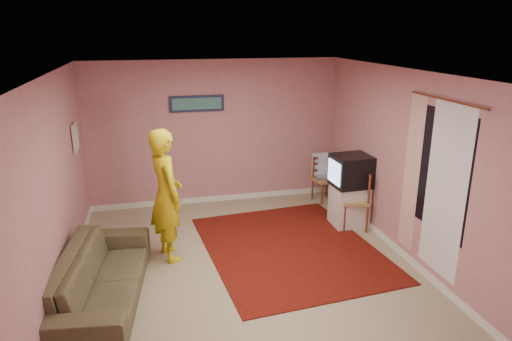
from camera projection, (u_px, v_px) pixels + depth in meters
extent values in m
plane|color=tan|center=(244.00, 265.00, 6.26)|extent=(5.00, 5.00, 0.00)
cube|color=#B8797C|center=(214.00, 133.00, 8.19)|extent=(4.50, 0.02, 2.60)
cube|color=#B8797C|center=(309.00, 271.00, 3.55)|extent=(4.50, 0.02, 2.60)
cube|color=#B8797C|center=(56.00, 188.00, 5.37)|extent=(0.02, 5.00, 2.60)
cube|color=#B8797C|center=(400.00, 163.00, 6.37)|extent=(0.02, 5.00, 2.60)
cube|color=white|center=(242.00, 72.00, 5.48)|extent=(4.50, 5.00, 0.02)
cube|color=silver|center=(216.00, 198.00, 8.56)|extent=(4.50, 0.02, 0.10)
cube|color=silver|center=(70.00, 282.00, 5.75)|extent=(0.02, 5.00, 0.10)
cube|color=silver|center=(392.00, 244.00, 6.74)|extent=(0.02, 5.00, 0.10)
cube|color=black|center=(440.00, 172.00, 5.49)|extent=(0.01, 1.10, 1.50)
cube|color=silver|center=(445.00, 192.00, 5.40)|extent=(0.01, 0.75, 2.10)
cube|color=beige|center=(412.00, 174.00, 6.05)|extent=(0.01, 0.35, 2.10)
cylinder|color=brown|center=(446.00, 100.00, 5.22)|extent=(0.02, 1.40, 0.02)
cube|color=#15183C|center=(197.00, 104.00, 7.93)|extent=(0.95, 0.03, 0.28)
cube|color=#285671|center=(197.00, 104.00, 7.91)|extent=(0.86, 0.01, 0.20)
cube|color=#C2B585|center=(75.00, 137.00, 6.79)|extent=(0.03, 0.38, 0.42)
cube|color=#AEBBBE|center=(77.00, 137.00, 6.79)|extent=(0.01, 0.30, 0.34)
cube|color=black|center=(290.00, 248.00, 6.73)|extent=(2.61, 3.15, 0.02)
cube|color=silver|center=(349.00, 205.00, 7.43)|extent=(0.54, 0.49, 0.68)
cube|color=black|center=(351.00, 171.00, 7.26)|extent=(0.60, 0.55, 0.51)
cube|color=#8CB2F2|center=(334.00, 172.00, 7.18)|extent=(0.04, 0.42, 0.36)
cube|color=tan|center=(325.00, 180.00, 8.48)|extent=(0.45, 0.44, 0.05)
cube|color=brown|center=(325.00, 169.00, 8.41)|extent=(0.38, 0.13, 0.43)
cube|color=#A8A8AD|center=(325.00, 177.00, 8.46)|extent=(0.37, 0.30, 0.06)
cube|color=#9BCBFE|center=(322.00, 164.00, 8.54)|extent=(0.41, 0.05, 0.43)
cube|color=tan|center=(355.00, 200.00, 7.30)|extent=(0.53, 0.54, 0.05)
cube|color=brown|center=(356.00, 186.00, 7.23)|extent=(0.17, 0.43, 0.50)
cube|color=white|center=(355.00, 198.00, 7.29)|extent=(0.22, 0.16, 0.04)
imported|color=brown|center=(101.00, 278.00, 5.31)|extent=(1.13, 2.31, 0.65)
imported|color=gold|center=(166.00, 195.00, 6.22)|extent=(0.62, 0.77, 1.85)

